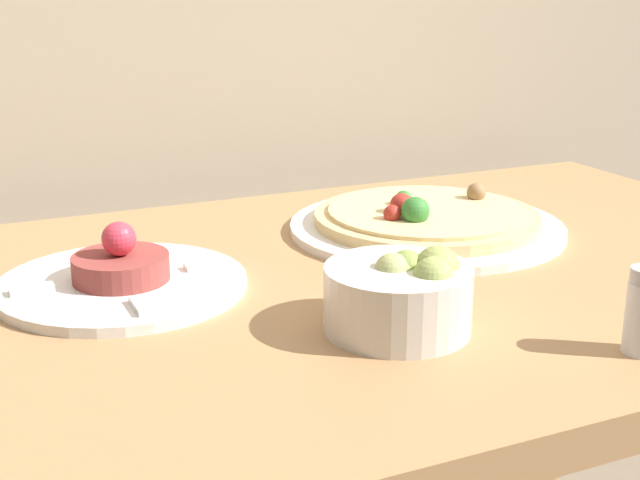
{
  "coord_description": "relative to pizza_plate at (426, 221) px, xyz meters",
  "views": [
    {
      "loc": [
        -0.33,
        -0.42,
        1.07
      ],
      "look_at": [
        0.02,
        0.35,
        0.81
      ],
      "focal_mm": 50.0,
      "sensor_mm": 36.0,
      "label": 1
    }
  ],
  "objects": [
    {
      "name": "dining_table",
      "position": [
        -0.2,
        -0.1,
        -0.13
      ],
      "size": [
        1.22,
        0.68,
        0.77
      ],
      "color": "#AD7F51",
      "rests_on": "ground_plane"
    },
    {
      "name": "pizza_plate",
      "position": [
        0.0,
        0.0,
        0.0
      ],
      "size": [
        0.32,
        0.32,
        0.05
      ],
      "color": "white",
      "rests_on": "dining_table"
    },
    {
      "name": "tartare_plate",
      "position": [
        -0.37,
        -0.05,
        -0.0
      ],
      "size": [
        0.24,
        0.24,
        0.07
      ],
      "color": "white",
      "rests_on": "dining_table"
    },
    {
      "name": "small_bowl",
      "position": [
        -0.17,
        -0.24,
        0.02
      ],
      "size": [
        0.13,
        0.13,
        0.07
      ],
      "color": "silver",
      "rests_on": "dining_table"
    }
  ]
}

